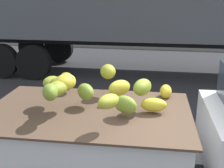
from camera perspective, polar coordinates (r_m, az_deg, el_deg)
curb_strip at (r=14.46m, az=11.98°, el=6.97°), size 80.00×0.80×0.16m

